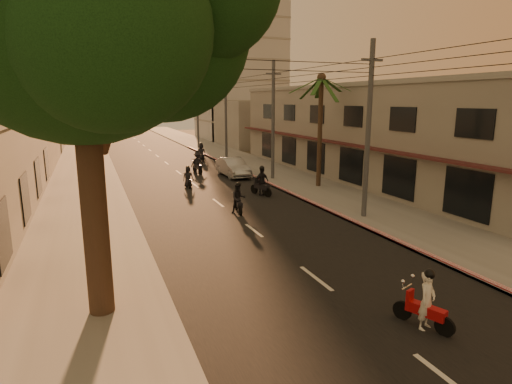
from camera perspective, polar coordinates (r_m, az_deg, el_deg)
ground at (r=13.76m, az=12.18°, el=-14.33°), size 160.00×160.00×0.00m
road at (r=31.56m, az=-8.15°, el=0.93°), size 10.00×140.00×0.02m
sidewalk_right at (r=34.01m, az=4.24°, el=1.91°), size 5.00×140.00×0.12m
sidewalk_left at (r=30.77m, az=-21.86°, el=-0.02°), size 5.00×140.00×0.12m
curb_stripe at (r=28.56m, az=4.21°, el=0.02°), size 0.20×60.00×0.20m
shophouse_row at (r=35.19m, az=15.38°, el=7.75°), size 8.80×34.20×7.30m
distant_tower at (r=70.51m, az=-2.30°, el=18.56°), size 12.10×12.10×28.00m
broadleaf_tree at (r=12.56m, az=-20.82°, el=22.46°), size 9.60×8.70×12.10m
palm_tree at (r=30.19m, az=8.71°, el=14.04°), size 5.00×5.00×8.20m
utility_poles at (r=32.94m, az=2.32°, el=12.92°), size 1.20×48.26×9.00m
filler_right at (r=59.11m, az=-0.53°, el=9.13°), size 8.00×14.00×6.00m
filler_left_near at (r=44.89m, az=-30.40°, el=5.52°), size 8.00×14.00×4.40m
filler_left_far at (r=62.62m, az=-28.09°, el=8.36°), size 8.00×14.00×7.00m
scooter_red at (r=12.68m, az=21.74°, el=-13.47°), size 0.95×1.67×1.72m
scooter_mid_a at (r=23.36m, az=-2.35°, el=-0.93°), size 0.99×1.78×1.75m
scooter_mid_b at (r=27.64m, az=0.76°, el=1.33°), size 1.36×1.93×1.97m
scooter_far_a at (r=30.68m, az=-9.04°, el=1.90°), size 0.77×1.61×1.57m
scooter_far_b at (r=36.39m, az=-7.79°, el=3.85°), size 1.38×2.01×1.98m
parked_car at (r=34.77m, az=-3.08°, el=3.32°), size 1.83×4.69×1.52m
scooter_far_c at (r=43.95m, az=-7.30°, el=5.19°), size 0.89×1.92×1.89m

